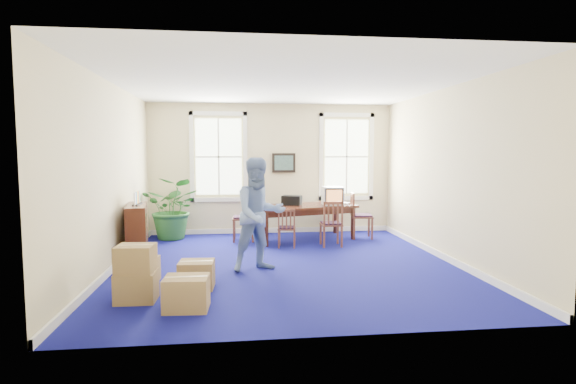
{
  "coord_description": "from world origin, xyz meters",
  "views": [
    {
      "loc": [
        -0.9,
        -7.9,
        2.0
      ],
      "look_at": [
        0.1,
        0.6,
        1.25
      ],
      "focal_mm": 28.0,
      "sensor_mm": 36.0,
      "label": 1
    }
  ],
  "objects": [
    {
      "name": "chair_end_right",
      "position": [
        2.04,
        2.25,
        0.53
      ],
      "size": [
        0.53,
        0.53,
        1.07
      ],
      "primitive_type": null,
      "rotation": [
        0.0,
        0.0,
        1.46
      ],
      "color": "brown",
      "rests_on": "ground"
    },
    {
      "name": "window_left",
      "position": [
        -1.3,
        3.23,
        1.9
      ],
      "size": [
        1.4,
        0.12,
        2.2
      ],
      "primitive_type": null,
      "color": "white",
      "rests_on": "ground"
    },
    {
      "name": "equipment_bag",
      "position": [
        0.39,
        2.3,
        0.91
      ],
      "size": [
        0.51,
        0.42,
        0.22
      ],
      "primitive_type": "cube",
      "rotation": [
        0.0,
        0.0,
        -0.36
      ],
      "color": "black",
      "rests_on": "conference_table"
    },
    {
      "name": "brochure_rack",
      "position": [
        -2.73,
        0.73,
        1.09
      ],
      "size": [
        0.18,
        0.6,
        0.26
      ],
      "primitive_type": null,
      "rotation": [
        0.0,
        0.0,
        0.14
      ],
      "color": "#99999E",
      "rests_on": "credenza"
    },
    {
      "name": "wall_back",
      "position": [
        0.0,
        3.25,
        1.6
      ],
      "size": [
        6.5,
        0.0,
        6.5
      ],
      "primitive_type": "plane",
      "rotation": [
        1.57,
        0.0,
        0.0
      ],
      "color": "beige",
      "rests_on": "ground"
    },
    {
      "name": "wall_left",
      "position": [
        -3.0,
        0.0,
        1.6
      ],
      "size": [
        0.0,
        6.5,
        6.5
      ],
      "primitive_type": "plane",
      "rotation": [
        1.57,
        0.0,
        1.57
      ],
      "color": "beige",
      "rests_on": "ground"
    },
    {
      "name": "chair_near_right",
      "position": [
        1.13,
        1.45,
        0.49
      ],
      "size": [
        0.44,
        0.44,
        0.98
      ],
      "primitive_type": null,
      "rotation": [
        0.0,
        0.0,
        3.14
      ],
      "color": "brown",
      "rests_on": "ground"
    },
    {
      "name": "baseboard_back",
      "position": [
        0.0,
        3.22,
        0.06
      ],
      "size": [
        6.0,
        0.04,
        0.12
      ],
      "primitive_type": "cube",
      "color": "white",
      "rests_on": "ground"
    },
    {
      "name": "crt_tv",
      "position": [
        1.34,
        2.3,
        1.01
      ],
      "size": [
        0.47,
        0.51,
        0.42
      ],
      "primitive_type": null,
      "rotation": [
        0.0,
        0.0,
        -0.03
      ],
      "color": "#B7B7BC",
      "rests_on": "conference_table"
    },
    {
      "name": "baseboard_left",
      "position": [
        -2.97,
        0.0,
        0.06
      ],
      "size": [
        0.04,
        6.5,
        0.12
      ],
      "primitive_type": "cube",
      "color": "white",
      "rests_on": "ground"
    },
    {
      "name": "wall_picture",
      "position": [
        0.3,
        3.2,
        1.75
      ],
      "size": [
        0.58,
        0.06,
        0.48
      ],
      "primitive_type": null,
      "color": "black",
      "rests_on": "ground"
    },
    {
      "name": "ceiling",
      "position": [
        0.0,
        0.0,
        3.2
      ],
      "size": [
        6.5,
        6.5,
        0.0
      ],
      "primitive_type": "plane",
      "rotation": [
        3.14,
        0.0,
        0.0
      ],
      "color": "white",
      "rests_on": "ground"
    },
    {
      "name": "wall_front",
      "position": [
        0.0,
        -3.25,
        1.6
      ],
      "size": [
        6.5,
        0.0,
        6.5
      ],
      "primitive_type": "plane",
      "rotation": [
        -1.57,
        0.0,
        0.0
      ],
      "color": "beige",
      "rests_on": "ground"
    },
    {
      "name": "floor",
      "position": [
        0.0,
        0.0,
        0.0
      ],
      "size": [
        6.5,
        6.5,
        0.0
      ],
      "primitive_type": "plane",
      "color": "navy",
      "rests_on": "ground"
    },
    {
      "name": "cardboard_boxes",
      "position": [
        -2.04,
        -1.69,
        0.4
      ],
      "size": [
        1.43,
        1.43,
        0.81
      ],
      "primitive_type": null,
      "rotation": [
        0.0,
        0.0,
        -0.01
      ],
      "color": "#9D7B48",
      "rests_on": "ground"
    },
    {
      "name": "credenza",
      "position": [
        -2.75,
        0.73,
        0.48
      ],
      "size": [
        0.54,
        1.27,
        0.96
      ],
      "primitive_type": "cube",
      "rotation": [
        0.0,
        0.0,
        0.16
      ],
      "color": "#3D190F",
      "rests_on": "ground"
    },
    {
      "name": "conference_table",
      "position": [
        0.65,
        2.25,
        0.4
      ],
      "size": [
        2.54,
        1.66,
        0.8
      ],
      "primitive_type": null,
      "rotation": [
        0.0,
        0.0,
        0.28
      ],
      "color": "#3D190F",
      "rests_on": "ground"
    },
    {
      "name": "baseboard_right",
      "position": [
        2.97,
        0.0,
        0.06
      ],
      "size": [
        0.04,
        6.5,
        0.12
      ],
      "primitive_type": "cube",
      "color": "white",
      "rests_on": "ground"
    },
    {
      "name": "chair_near_left",
      "position": [
        0.17,
        1.45,
        0.42
      ],
      "size": [
        0.43,
        0.43,
        0.83
      ],
      "primitive_type": null,
      "rotation": [
        0.0,
        0.0,
        2.99
      ],
      "color": "brown",
      "rests_on": "ground"
    },
    {
      "name": "chair_end_left",
      "position": [
        -0.73,
        2.25,
        0.54
      ],
      "size": [
        0.5,
        0.5,
        1.08
      ],
      "primitive_type": null,
      "rotation": [
        0.0,
        0.0,
        -1.61
      ],
      "color": "brown",
      "rests_on": "ground"
    },
    {
      "name": "man",
      "position": [
        -0.5,
        -0.37,
        0.96
      ],
      "size": [
        1.13,
        1.0,
        1.92
      ],
      "primitive_type": "imported",
      "rotation": [
        0.0,
        0.0,
        0.35
      ],
      "color": "#718DC3",
      "rests_on": "ground"
    },
    {
      "name": "wall_right",
      "position": [
        3.0,
        0.0,
        1.6
      ],
      "size": [
        0.0,
        6.5,
        6.5
      ],
      "primitive_type": "plane",
      "rotation": [
        1.57,
        0.0,
        -1.57
      ],
      "color": "beige",
      "rests_on": "ground"
    },
    {
      "name": "game_console",
      "position": [
        1.66,
        2.25,
        0.82
      ],
      "size": [
        0.21,
        0.23,
        0.05
      ],
      "primitive_type": "cube",
      "rotation": [
        0.0,
        0.0,
        -0.44
      ],
      "color": "white",
      "rests_on": "conference_table"
    },
    {
      "name": "potted_plant",
      "position": [
        -2.33,
        2.66,
        0.72
      ],
      "size": [
        1.51,
        1.38,
        1.44
      ],
      "primitive_type": "imported",
      "rotation": [
        0.0,
        0.0,
        -0.22
      ],
      "color": "#21571F",
      "rests_on": "ground"
    },
    {
      "name": "window_right",
      "position": [
        1.9,
        3.23,
        1.9
      ],
      "size": [
        1.4,
        0.12,
        2.2
      ],
      "primitive_type": null,
      "color": "white",
      "rests_on": "ground"
    }
  ]
}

